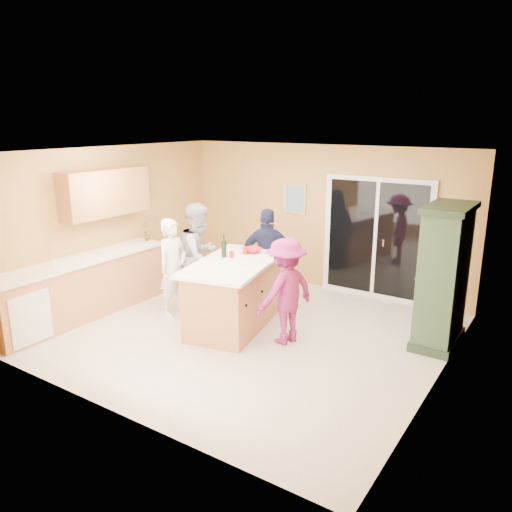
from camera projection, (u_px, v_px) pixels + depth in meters
The scene contains 22 objects.
floor at pixel (244, 331), 7.38m from camera, with size 5.50×5.50×0.00m, color beige.
ceiling at pixel (243, 152), 6.69m from camera, with size 5.50×5.00×0.10m, color white.
wall_back at pixel (322, 218), 9.05m from camera, with size 5.50×0.10×2.60m, color #E6AB5E.
wall_front at pixel (102, 297), 5.02m from camera, with size 5.50×0.10×2.60m, color #E6AB5E.
wall_left at pixel (111, 224), 8.49m from camera, with size 0.10×5.00×2.60m, color #E6AB5E.
wall_right at pixel (445, 279), 5.58m from camera, with size 0.10×5.00×2.60m, color #E6AB5E.
left_cabinet_run at pixel (75, 291), 7.70m from camera, with size 0.65×3.05×1.24m.
upper_cabinets at pixel (106, 193), 8.08m from camera, with size 0.35×1.60×0.75m, color #C6794D.
sliding_door at pixel (376, 239), 8.53m from camera, with size 1.90×0.07×2.10m.
framed_picture at pixel (295, 199), 9.24m from camera, with size 0.46×0.04×0.56m.
kitchen_island at pixel (234, 296), 7.45m from camera, with size 1.41×2.09×1.01m.
green_hutch at pixel (443, 278), 6.74m from camera, with size 0.56×1.06×1.95m.
woman_white at pixel (173, 267), 7.83m from camera, with size 0.57×0.37×1.55m, color white.
woman_grey at pixel (200, 257), 8.08m from camera, with size 0.85×0.66×1.75m, color #9C9B9E.
woman_navy at pixel (268, 258), 8.18m from camera, with size 0.96×0.40×1.64m, color #1C1F3D.
woman_magenta at pixel (286, 291), 6.84m from camera, with size 0.97×0.55×1.49m, color #9B2177.
serving_bowl at pixel (252, 250), 7.81m from camera, with size 0.29×0.29×0.07m, color #B61814.
tulip_vase at pixel (146, 232), 8.80m from camera, with size 0.18×0.12×0.33m, color #A01012.
tumbler_near at pixel (245, 251), 7.71m from camera, with size 0.08×0.08×0.11m, color #B61814.
tumbler_far at pixel (232, 254), 7.50m from camera, with size 0.07×0.07×0.10m, color #B61814.
wine_bottle at pixel (224, 249), 7.52m from camera, with size 0.08×0.08×0.34m.
white_plate at pixel (238, 264), 7.18m from camera, with size 0.20×0.20×0.01m, color white.
Camera 1 is at (3.89, -5.60, 3.03)m, focal length 35.00 mm.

